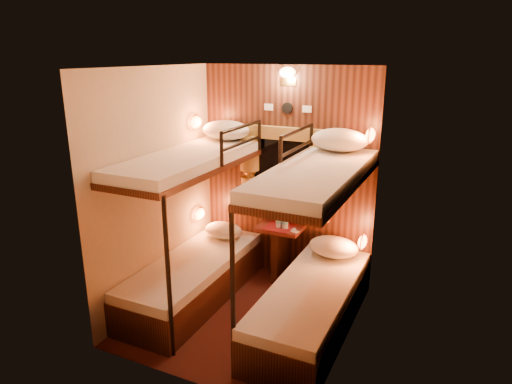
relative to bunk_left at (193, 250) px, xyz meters
The scene contains 22 objects.
floor 0.86m from the bunk_left, ahead, with size 2.10×2.10×0.00m, color #35120E.
ceiling 1.95m from the bunk_left, ahead, with size 2.10×2.10×0.00m, color silver.
wall_back 1.34m from the bunk_left, 56.56° to the left, with size 2.40×2.40×0.00m, color #C6B293.
wall_front 1.44m from the bunk_left, 59.93° to the right, with size 2.40×2.40×0.00m, color #C6B293.
wall_left 0.74m from the bunk_left, 168.93° to the right, with size 2.40×2.40×0.00m, color #C6B293.
wall_right 1.77m from the bunk_left, ahead, with size 2.40×2.40×0.00m, color #C6B293.
back_panel 1.33m from the bunk_left, 56.16° to the left, with size 2.00×0.03×2.40m, color black.
bunk_left is the anchor object (origin of this frame).
bunk_right 1.30m from the bunk_left, ahead, with size 0.72×1.90×1.82m.
window 1.30m from the bunk_left, 55.30° to the left, with size 1.00×0.12×0.79m.
curtains 1.32m from the bunk_left, 54.32° to the left, with size 1.10×0.22×1.00m.
back_fixtures 2.03m from the bunk_left, 55.16° to the left, with size 0.54×0.09×0.48m.
reading_lamps 1.13m from the bunk_left, 44.25° to the left, with size 2.00×0.20×1.25m.
table 1.02m from the bunk_left, 50.33° to the left, with size 0.50×0.34×0.66m.
bottle_left 1.02m from the bunk_left, 48.95° to the left, with size 0.08×0.08×0.26m.
bottle_right 1.06m from the bunk_left, 46.08° to the left, with size 0.07×0.07×0.25m.
sachet_a 1.12m from the bunk_left, 39.55° to the left, with size 0.09×0.06×0.01m, color silver.
sachet_b 1.12m from the bunk_left, 43.64° to the left, with size 0.07×0.05×0.00m, color silver.
pillow_lower_left 0.65m from the bunk_left, 90.19° to the left, with size 0.45×0.32×0.18m, color silver.
pillow_lower_right 1.47m from the bunk_left, 28.19° to the left, with size 0.52×0.37×0.21m, color silver.
pillow_upper_left 1.36m from the bunk_left, 90.17° to the left, with size 0.55×0.39×0.22m, color silver.
pillow_upper_right 1.86m from the bunk_left, 28.38° to the left, with size 0.57×0.40×0.22m, color silver.
Camera 1 is at (1.79, -3.58, 2.52)m, focal length 32.00 mm.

